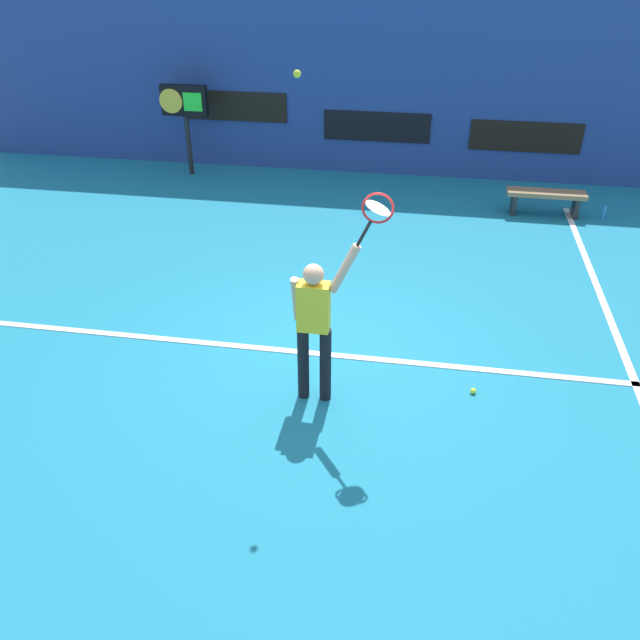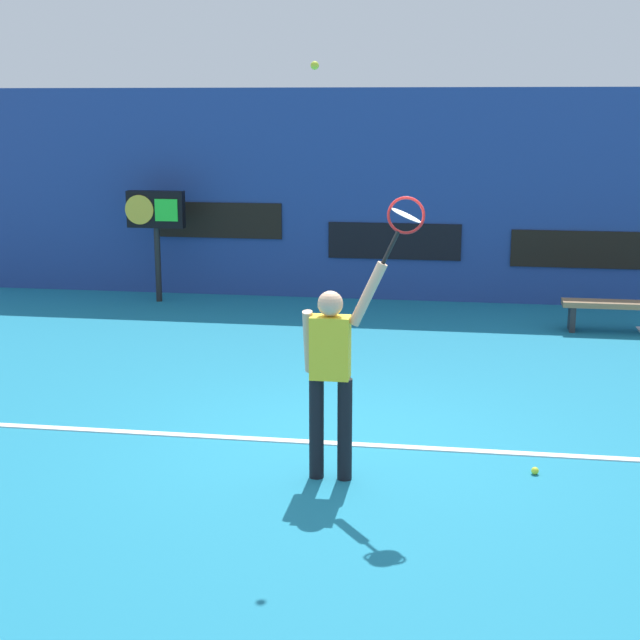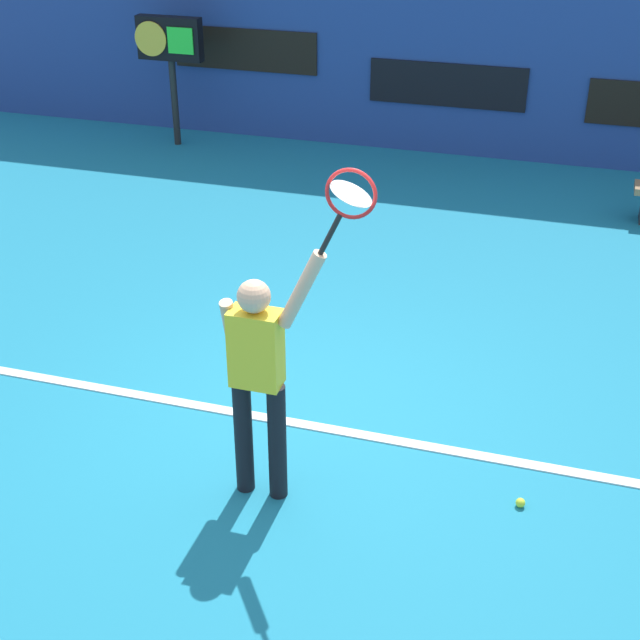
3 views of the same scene
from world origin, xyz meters
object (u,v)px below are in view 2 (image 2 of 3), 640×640
at_px(tennis_racket, 404,219).
at_px(court_bench, 612,309).
at_px(scoreboard_clock, 156,215).
at_px(spare_ball, 535,471).
at_px(tennis_player, 331,368).
at_px(tennis_ball, 315,65).

distance_m(tennis_racket, court_bench, 6.86).
height_order(scoreboard_clock, spare_ball, scoreboard_clock).
xyz_separation_m(tennis_player, tennis_ball, (-0.14, -0.02, 2.53)).
bearing_deg(tennis_ball, court_bench, 60.91).
height_order(tennis_player, spare_ball, tennis_player).
bearing_deg(spare_ball, tennis_ball, -168.96).
height_order(tennis_ball, scoreboard_clock, tennis_ball).
distance_m(tennis_player, court_bench, 6.86).
bearing_deg(scoreboard_clock, tennis_racket, -57.44).
distance_m(tennis_racket, scoreboard_clock, 8.47).
height_order(tennis_player, tennis_ball, tennis_ball).
bearing_deg(court_bench, tennis_racket, -113.48).
distance_m(tennis_ball, spare_ball, 4.02).
distance_m(tennis_ball, court_bench, 7.62).
xyz_separation_m(scoreboard_clock, court_bench, (7.15, -1.07, -1.10)).
bearing_deg(scoreboard_clock, court_bench, -8.53).
relative_size(tennis_racket, court_bench, 0.44).
bearing_deg(tennis_ball, tennis_racket, 1.08).
bearing_deg(tennis_player, tennis_racket, -0.40).
bearing_deg(spare_ball, tennis_racket, -163.04).
bearing_deg(tennis_player, court_bench, 61.85).
xyz_separation_m(tennis_player, scoreboard_clock, (-3.93, 7.09, 0.43)).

